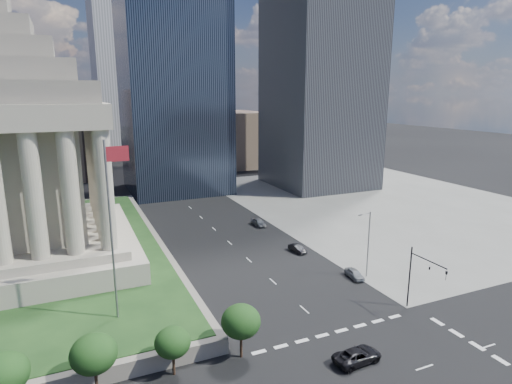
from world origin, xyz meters
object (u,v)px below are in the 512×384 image
street_lamp_north (368,240)px  parked_sedan_mid (297,249)px  flagpole (112,222)px  parked_sedan_far (259,222)px  war_memorial (0,131)px  traffic_signal_ne (421,273)px  parked_sedan_near (355,274)px  pickup_truck (357,356)px

street_lamp_north → parked_sedan_mid: bearing=108.5°
flagpole → parked_sedan_mid: size_ratio=5.24×
street_lamp_north → parked_sedan_far: street_lamp_north is taller
street_lamp_north → parked_sedan_far: 29.97m
street_lamp_north → war_memorial: bearing=154.1°
traffic_signal_ne → parked_sedan_near: size_ratio=2.04×
war_memorial → parked_sedan_mid: 48.80m
pickup_truck → parked_sedan_mid: 31.02m
war_memorial → pickup_truck: size_ratio=7.48×
war_memorial → parked_sedan_near: 54.95m
flagpole → parked_sedan_near: bearing=2.1°
traffic_signal_ne → pickup_truck: (-13.09, -5.26, -4.53)m
pickup_truck → parked_sedan_near: 20.68m
parked_sedan_near → parked_sedan_far: bearing=101.8°
war_memorial → parked_sedan_near: bearing=-26.6°
parked_sedan_far → pickup_truck: bearing=-103.7°
war_memorial → traffic_signal_ne: war_memorial is taller
pickup_truck → parked_sedan_far: (9.64, 45.82, 0.03)m
flagpole → war_memorial: bearing=116.9°
traffic_signal_ne → street_lamp_north: size_ratio=0.80×
war_memorial → parked_sedan_near: (45.50, -22.78, -20.73)m
parked_sedan_far → flagpole: bearing=-137.4°
war_memorial → parked_sedan_far: size_ratio=8.76×
pickup_truck → parked_sedan_mid: size_ratio=1.36×
war_memorial → flagpole: war_memorial is taller
war_memorial → pickup_truck: (33.41, -39.56, -20.68)m
flagpole → traffic_signal_ne: 36.69m
flagpole → pickup_truck: size_ratio=3.84×
traffic_signal_ne → parked_sedan_far: 40.96m
pickup_truck → parked_sedan_near: bearing=-39.8°
parked_sedan_near → parked_sedan_mid: size_ratio=1.03×
war_memorial → flagpole: 28.16m
street_lamp_north → parked_sedan_mid: 14.55m
traffic_signal_ne → parked_sedan_near: bearing=95.0°
traffic_signal_ne → parked_sedan_near: traffic_signal_ne is taller
traffic_signal_ne → flagpole: bearing=163.3°
flagpole → pickup_truck: bearing=-36.2°
flagpole → parked_sedan_mid: 36.06m
street_lamp_north → pickup_truck: bearing=-130.0°
traffic_signal_ne → parked_sedan_mid: size_ratio=2.09×
traffic_signal_ne → parked_sedan_mid: traffic_signal_ne is taller
pickup_truck → parked_sedan_far: 46.82m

